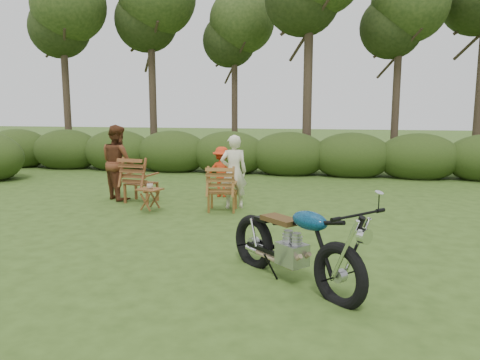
% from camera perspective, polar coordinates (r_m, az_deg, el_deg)
% --- Properties ---
extents(ground, '(80.00, 80.00, 0.00)m').
position_cam_1_polar(ground, '(6.73, -1.83, -10.15)').
color(ground, '#2F4617').
rests_on(ground, ground).
extents(tree_line, '(22.52, 11.62, 8.14)m').
position_cam_1_polar(tree_line, '(16.03, 8.27, 14.65)').
color(tree_line, '#352A1D').
rests_on(tree_line, ground).
extents(motorcycle, '(2.23, 2.16, 1.28)m').
position_cam_1_polar(motorcycle, '(6.12, 6.31, -12.19)').
color(motorcycle, '#0A598E').
rests_on(motorcycle, ground).
extents(lawn_chair_right, '(0.74, 0.74, 0.97)m').
position_cam_1_polar(lawn_chair_right, '(10.00, -2.14, -3.76)').
color(lawn_chair_right, brown).
rests_on(lawn_chair_right, ground).
extents(lawn_chair_left, '(0.80, 0.80, 1.05)m').
position_cam_1_polar(lawn_chair_left, '(11.14, -11.89, -2.62)').
color(lawn_chair_left, '#5B3016').
rests_on(lawn_chair_left, ground).
extents(side_table, '(0.58, 0.53, 0.50)m').
position_cam_1_polar(side_table, '(9.97, -10.91, -2.47)').
color(side_table, brown).
rests_on(side_table, ground).
extents(cup, '(0.14, 0.14, 0.10)m').
position_cam_1_polar(cup, '(9.93, -10.92, -0.74)').
color(cup, '#C2B4A0').
rests_on(cup, side_table).
extents(adult_a, '(0.68, 0.55, 1.60)m').
position_cam_1_polar(adult_a, '(10.28, -0.77, -3.40)').
color(adult_a, beige).
rests_on(adult_a, ground).
extents(adult_b, '(1.10, 1.07, 1.78)m').
position_cam_1_polar(adult_b, '(11.61, -14.49, -2.25)').
color(adult_b, brown).
rests_on(adult_b, ground).
extents(child, '(0.80, 0.47, 1.23)m').
position_cam_1_polar(child, '(11.55, -2.21, -2.03)').
color(child, red).
rests_on(child, ground).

